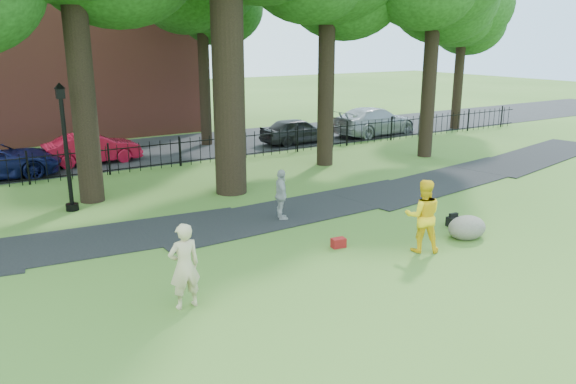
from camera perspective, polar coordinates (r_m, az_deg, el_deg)
ground at (r=14.56m, az=6.52°, el=-6.31°), size 120.00×120.00×0.00m
footpath at (r=18.10m, az=1.42°, el=-1.82°), size 36.07×3.85×0.03m
street at (r=28.40m, az=-13.79°, el=4.10°), size 80.00×7.00×0.02m
iron_fence at (r=24.57m, az=-10.94°, el=3.97°), size 44.00×0.04×1.20m
brick_building at (r=34.86m, az=-25.24°, el=15.08°), size 18.00×8.00×12.00m
woman at (r=11.63m, az=-10.49°, el=-7.41°), size 0.67×0.44×1.81m
man at (r=14.79m, az=13.54°, el=-2.37°), size 1.17×1.12×1.91m
pedestrian at (r=16.90m, az=-0.69°, el=-0.30°), size 0.66×0.99×1.57m
boulder at (r=16.32m, az=17.73°, el=-3.28°), size 1.33×1.12×0.67m
lamppost at (r=18.88m, az=-21.61°, el=4.03°), size 0.40×0.40×4.05m
backpack at (r=17.22m, az=16.42°, el=-2.88°), size 0.40×0.28×0.28m
red_bag at (r=14.95m, az=5.15°, el=-5.16°), size 0.40×0.28×0.25m
red_sedan at (r=26.10m, az=-19.24°, el=4.20°), size 4.10×1.53×1.34m
grey_car at (r=29.38m, az=0.93°, el=6.25°), size 3.99×1.64×1.35m
silver_car at (r=32.35m, az=8.73°, el=7.13°), size 5.66×2.92×1.57m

